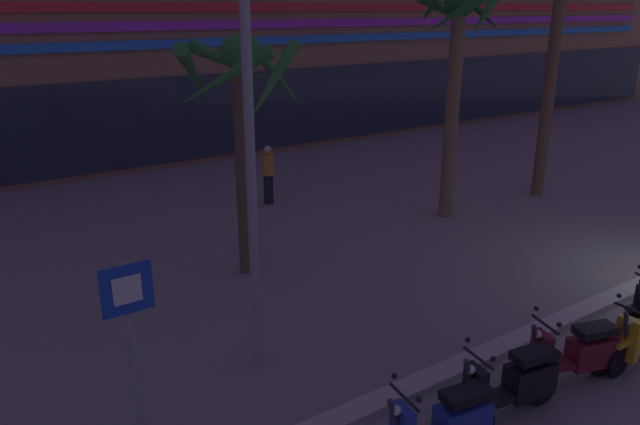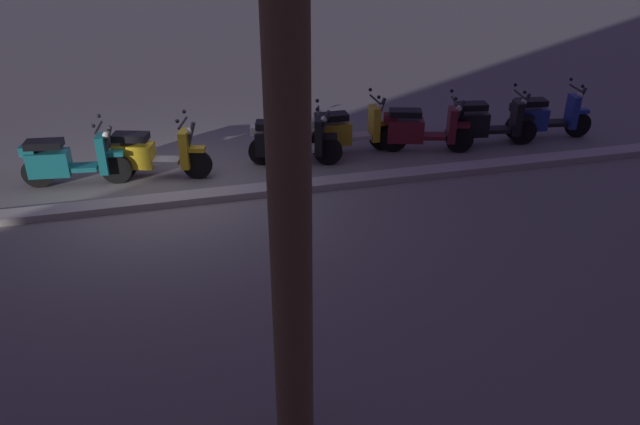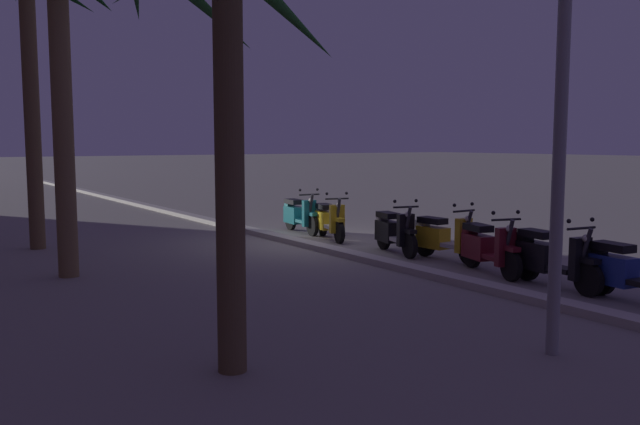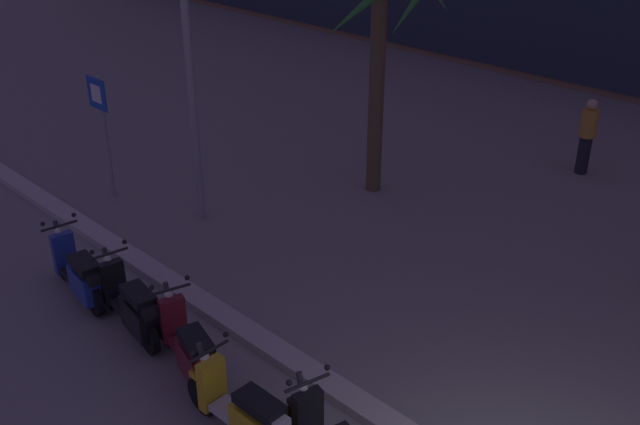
% 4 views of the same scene
% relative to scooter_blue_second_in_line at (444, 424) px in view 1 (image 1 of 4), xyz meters
% --- Properties ---
extents(scooter_blue_second_in_line, '(1.79, 0.60, 1.17)m').
position_rel_scooter_blue_second_in_line_xyz_m(scooter_blue_second_in_line, '(0.00, 0.00, 0.00)').
color(scooter_blue_second_in_line, black).
rests_on(scooter_blue_second_in_line, ground).
extents(scooter_black_tail_end, '(1.83, 0.63, 1.17)m').
position_rel_scooter_blue_second_in_line_xyz_m(scooter_black_tail_end, '(1.32, 0.07, 0.02)').
color(scooter_black_tail_end, black).
rests_on(scooter_black_tail_end, ground).
extents(scooter_maroon_mid_rear, '(1.75, 0.76, 1.17)m').
position_rel_scooter_blue_second_in_line_xyz_m(scooter_maroon_mid_rear, '(2.66, 0.06, 0.00)').
color(scooter_maroon_mid_rear, black).
rests_on(scooter_maroon_mid_rear, ground).
extents(crossing_sign, '(0.60, 0.12, 2.40)m').
position_rel_scooter_blue_second_in_line_xyz_m(crossing_sign, '(-2.90, 2.27, 1.05)').
color(crossing_sign, '#939399').
rests_on(crossing_sign, ground).
extents(palm_tree_mid_walkway, '(1.99, 2.06, 5.64)m').
position_rel_scooter_blue_second_in_line_xyz_m(palm_tree_mid_walkway, '(6.42, 6.36, 3.72)').
color(palm_tree_mid_walkway, olive).
rests_on(palm_tree_mid_walkway, ground).
extents(palm_tree_near_sign, '(2.49, 2.65, 6.76)m').
position_rel_scooter_blue_second_in_line_xyz_m(palm_tree_near_sign, '(9.97, 6.18, 4.66)').
color(palm_tree_near_sign, brown).
rests_on(palm_tree_near_sign, ground).
extents(palm_tree_by_mall_entrance, '(2.61, 2.66, 4.68)m').
position_rel_scooter_blue_second_in_line_xyz_m(palm_tree_by_mall_entrance, '(0.56, 6.12, 3.10)').
color(palm_tree_by_mall_entrance, brown).
rests_on(palm_tree_by_mall_entrance, ground).
extents(pedestrian_by_palm_tree, '(0.34, 0.34, 1.61)m').
position_rel_scooter_blue_second_in_line_xyz_m(pedestrian_by_palm_tree, '(3.14, 9.80, 0.39)').
color(pedestrian_by_palm_tree, black).
rests_on(pedestrian_by_palm_tree, ground).
extents(street_lamp, '(0.36, 0.36, 6.04)m').
position_rel_scooter_blue_second_in_line_xyz_m(street_lamp, '(-0.91, 2.94, 3.28)').
color(street_lamp, '#939399').
rests_on(street_lamp, ground).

